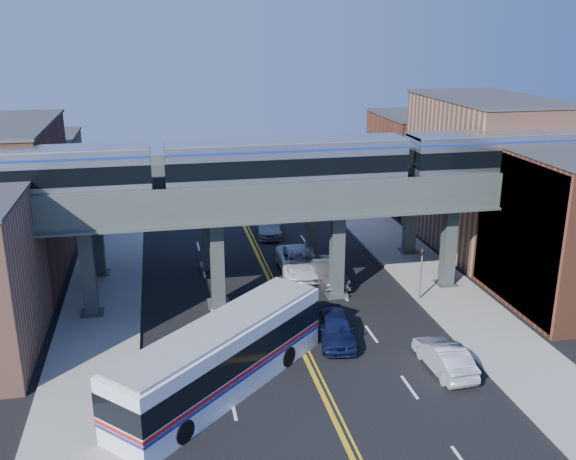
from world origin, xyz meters
name	(u,v)px	position (x,y,z in m)	size (l,w,h in m)	color
ground	(305,358)	(0.00, 0.00, 0.00)	(120.00, 120.00, 0.00)	black
sidewalk_west	(103,301)	(-11.50, 10.00, 0.08)	(5.00, 70.00, 0.16)	gray
sidewalk_east	(427,275)	(11.50, 10.00, 0.08)	(5.00, 70.00, 0.16)	gray
building_west_c	(33,183)	(-18.50, 29.00, 4.00)	(8.00, 10.00, 8.00)	#9A664F
building_east_a	(572,230)	(18.50, 4.00, 5.00)	(8.00, 10.00, 10.00)	brown
building_east_b	(483,174)	(18.50, 16.00, 6.00)	(8.00, 14.00, 12.00)	#9A664F
building_east_c	(419,160)	(18.50, 29.00, 4.50)	(8.00, 10.00, 9.00)	brown
mural_panel	(516,237)	(14.55, 4.00, 4.75)	(0.10, 9.50, 9.50)	teal
elevated_viaduct_near	(278,207)	(0.00, 8.00, 6.47)	(52.00, 3.60, 7.40)	#38413E
elevated_viaduct_far	(260,182)	(0.00, 15.00, 6.47)	(52.00, 3.60, 7.40)	#38413E
transit_train	(287,164)	(0.57, 8.00, 9.25)	(46.84, 2.94, 3.42)	black
stop_sign	(299,306)	(0.30, 3.00, 1.76)	(0.76, 0.09, 2.63)	slate
traffic_signal	(421,268)	(9.20, 6.00, 2.30)	(0.15, 0.18, 4.10)	slate
transit_bus	(222,358)	(-4.81, -2.27, 1.79)	(11.78, 11.54, 3.48)	white
car_lane_a	(336,327)	(2.16, 1.63, 0.85)	(2.02, 5.02, 1.71)	#0F1537
car_lane_b	(327,272)	(3.93, 10.25, 0.83)	(1.77, 5.07, 1.67)	#323234
car_lane_c	(299,262)	(2.46, 12.56, 0.88)	(2.91, 6.32, 1.76)	white
car_lane_d	(269,227)	(1.80, 21.97, 0.73)	(2.06, 5.06, 1.47)	#9A9B9F
car_parked_curb	(444,357)	(6.93, -2.74, 0.78)	(1.65, 4.74, 1.56)	#B8B7BD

